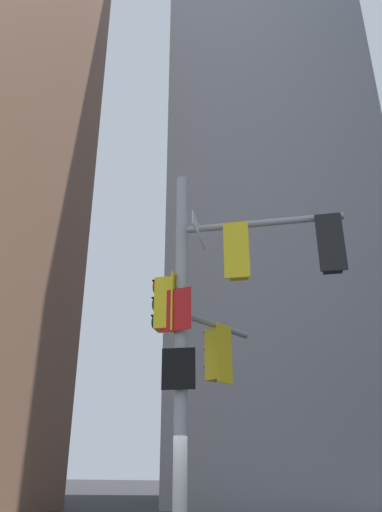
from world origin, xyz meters
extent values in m
cube|color=#9399A3|center=(-0.24, 22.30, 23.97)|extent=(12.99, 12.99, 47.94)
cylinder|color=#9EA0A3|center=(0.00, 0.00, 3.80)|extent=(0.24, 0.24, 7.59)
cylinder|color=#9EA0A3|center=(1.56, 0.19, 6.38)|extent=(3.13, 0.52, 0.13)
cylinder|color=#9EA0A3|center=(0.38, 1.02, 4.65)|extent=(0.89, 2.08, 0.13)
cube|color=yellow|center=(1.11, -0.05, 5.78)|extent=(0.48, 0.09, 1.14)
cube|color=yellow|center=(1.09, 0.13, 5.78)|extent=(0.38, 0.38, 1.00)
cylinder|color=red|center=(1.06, 0.33, 6.13)|extent=(0.21, 0.08, 0.20)
cube|color=black|center=(1.06, 0.34, 6.25)|extent=(0.23, 0.10, 0.02)
cylinder|color=#3C2C06|center=(1.06, 0.33, 5.78)|extent=(0.21, 0.08, 0.20)
cube|color=black|center=(1.06, 0.34, 5.90)|extent=(0.23, 0.10, 0.02)
cylinder|color=#06311C|center=(1.06, 0.33, 5.43)|extent=(0.21, 0.08, 0.20)
cube|color=black|center=(1.06, 0.34, 5.55)|extent=(0.23, 0.10, 0.02)
cube|color=black|center=(2.82, 0.16, 5.78)|extent=(0.48, 0.09, 1.14)
cube|color=black|center=(2.80, 0.34, 5.78)|extent=(0.38, 0.38, 1.00)
cylinder|color=#360605|center=(2.77, 0.54, 6.13)|extent=(0.21, 0.08, 0.20)
cube|color=black|center=(2.77, 0.55, 6.25)|extent=(0.23, 0.10, 0.02)
cylinder|color=#3C2C06|center=(2.77, 0.54, 5.78)|extent=(0.21, 0.08, 0.20)
cube|color=black|center=(2.77, 0.55, 5.90)|extent=(0.23, 0.10, 0.02)
cylinder|color=#19C672|center=(2.77, 0.54, 5.43)|extent=(0.21, 0.08, 0.20)
cube|color=black|center=(2.77, 0.55, 5.55)|extent=(0.23, 0.10, 0.02)
cube|color=yellow|center=(0.56, 0.95, 4.05)|extent=(0.20, 0.46, 1.14)
cube|color=yellow|center=(0.38, 1.02, 4.05)|extent=(0.44, 0.44, 1.00)
cylinder|color=#360605|center=(0.20, 1.09, 4.40)|extent=(0.13, 0.21, 0.20)
cube|color=black|center=(0.19, 1.09, 4.52)|extent=(0.14, 0.23, 0.02)
cylinder|color=yellow|center=(0.20, 1.09, 4.05)|extent=(0.13, 0.21, 0.20)
cube|color=black|center=(0.19, 1.09, 4.17)|extent=(0.14, 0.23, 0.02)
cylinder|color=#06311C|center=(0.20, 1.09, 3.70)|extent=(0.13, 0.21, 0.20)
cube|color=black|center=(0.19, 1.09, 3.82)|extent=(0.14, 0.23, 0.02)
cube|color=yellow|center=(-0.13, -0.01, 4.85)|extent=(0.08, 0.48, 1.14)
cube|color=yellow|center=(-0.32, -0.03, 4.85)|extent=(0.37, 0.37, 1.00)
cylinder|color=red|center=(-0.52, -0.05, 5.20)|extent=(0.08, 0.21, 0.20)
cube|color=black|center=(-0.52, -0.05, 5.32)|extent=(0.09, 0.23, 0.02)
cylinder|color=#3C2C06|center=(-0.52, -0.05, 4.85)|extent=(0.08, 0.21, 0.20)
cube|color=black|center=(-0.52, -0.05, 4.97)|extent=(0.09, 0.23, 0.02)
cylinder|color=#06311C|center=(-0.52, -0.05, 4.50)|extent=(0.08, 0.21, 0.20)
cube|color=black|center=(-0.52, -0.05, 4.62)|extent=(0.09, 0.23, 0.02)
cube|color=white|center=(0.35, 0.04, 6.33)|extent=(0.16, 1.28, 0.28)
cube|color=#19479E|center=(0.35, 0.04, 6.33)|extent=(0.15, 1.23, 0.24)
cube|color=red|center=(-0.04, -0.22, 4.66)|extent=(0.63, 0.12, 0.80)
cube|color=white|center=(-0.04, -0.22, 4.66)|extent=(0.59, 0.11, 0.76)
cube|color=black|center=(0.03, -0.22, 3.59)|extent=(0.60, 0.10, 0.72)
cube|color=white|center=(0.03, -0.22, 3.59)|extent=(0.56, 0.09, 0.68)
camera|label=1|loc=(2.93, -8.17, 2.06)|focal=33.77mm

